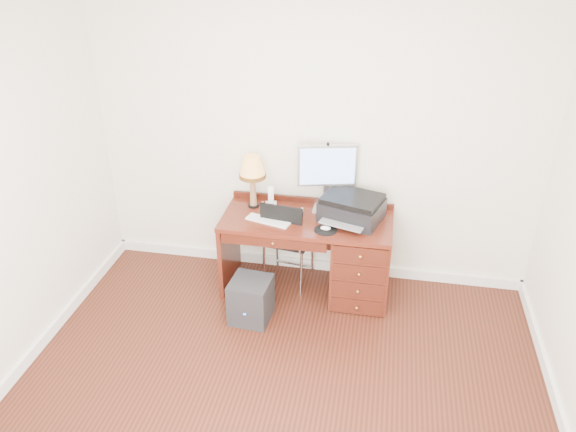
% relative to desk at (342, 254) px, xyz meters
% --- Properties ---
extents(ground, '(4.00, 4.00, 0.00)m').
position_rel_desk_xyz_m(ground, '(-0.32, -1.40, -0.41)').
color(ground, '#34130B').
rests_on(ground, ground).
extents(room_shell, '(4.00, 4.00, 4.00)m').
position_rel_desk_xyz_m(room_shell, '(-0.32, -0.77, -0.36)').
color(room_shell, white).
rests_on(room_shell, ground).
extents(desk, '(1.50, 0.67, 0.75)m').
position_rel_desk_xyz_m(desk, '(0.00, 0.00, 0.00)').
color(desk, '#591E12').
rests_on(desk, ground).
extents(monitor, '(0.52, 0.22, 0.61)m').
position_rel_desk_xyz_m(monitor, '(-0.18, 0.23, 0.72)').
color(monitor, silver).
rests_on(monitor, desk).
extents(keyboard, '(0.41, 0.21, 0.02)m').
position_rel_desk_xyz_m(keyboard, '(-0.65, -0.12, 0.34)').
color(keyboard, white).
rests_on(keyboard, desk).
extents(mouse_pad, '(0.20, 0.20, 0.04)m').
position_rel_desk_xyz_m(mouse_pad, '(-0.14, -0.18, 0.35)').
color(mouse_pad, black).
rests_on(mouse_pad, desk).
extents(printer, '(0.60, 0.52, 0.22)m').
position_rel_desk_xyz_m(printer, '(0.06, 0.06, 0.45)').
color(printer, black).
rests_on(printer, desk).
extents(leg_lamp, '(0.24, 0.24, 0.49)m').
position_rel_desk_xyz_m(leg_lamp, '(-0.84, 0.13, 0.70)').
color(leg_lamp, black).
rests_on(leg_lamp, desk).
extents(phone, '(0.12, 0.12, 0.21)m').
position_rel_desk_xyz_m(phone, '(-0.68, 0.13, 0.40)').
color(phone, white).
rests_on(phone, desk).
extents(pen_cup, '(0.08, 0.08, 0.10)m').
position_rel_desk_xyz_m(pen_cup, '(0.13, 0.16, 0.39)').
color(pen_cup, black).
rests_on(pen_cup, desk).
extents(chair, '(0.48, 0.48, 0.90)m').
position_rel_desk_xyz_m(chair, '(-0.51, 0.03, 0.13)').
color(chair, black).
rests_on(chair, ground).
extents(equipment_box, '(0.36, 0.36, 0.39)m').
position_rel_desk_xyz_m(equipment_box, '(-0.72, -0.53, -0.22)').
color(equipment_box, black).
rests_on(equipment_box, ground).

